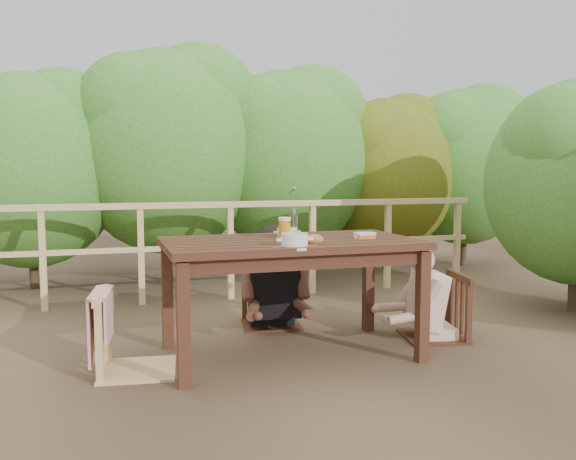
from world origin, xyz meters
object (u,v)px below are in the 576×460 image
object	(u,v)px
chair_far	(271,269)
diner_right	(438,264)
table	(290,299)
bread_roll	(314,240)
woman	(270,248)
chair_left	(136,295)
soup_near	(295,241)
bottle	(294,224)
beer_glass	(285,229)
chair_right	(434,278)
soup_far	(287,233)
butter_tub	(365,236)

from	to	relation	value
chair_far	diner_right	world-z (taller)	diner_right
table	bread_roll	world-z (taller)	bread_roll
woman	diner_right	size ratio (longest dim) A/B	1.12
chair_left	soup_near	world-z (taller)	chair_left
bread_roll	bottle	size ratio (longest dim) A/B	0.56
chair_left	bottle	distance (m)	1.24
chair_far	beer_glass	size ratio (longest dim) A/B	5.69
chair_right	bread_roll	bearing A→B (deg)	-62.99
soup_far	beer_glass	world-z (taller)	beer_glass
chair_left	bread_roll	world-z (taller)	chair_left
chair_left	bottle	size ratio (longest dim) A/B	4.44
woman	bread_roll	bearing A→B (deg)	96.99
diner_right	beer_glass	bearing A→B (deg)	101.75
bread_roll	butter_tub	distance (m)	0.47
beer_glass	butter_tub	world-z (taller)	beer_glass
table	bread_roll	xyz separation A→B (m)	(0.09, -0.25, 0.45)
table	chair_right	world-z (taller)	chair_right
table	diner_right	size ratio (longest dim) A/B	1.50
table	chair_far	size ratio (longest dim) A/B	1.83
chair_left	bread_roll	size ratio (longest dim) A/B	7.92
beer_glass	diner_right	bearing A→B (deg)	0.41
diner_right	soup_near	xyz separation A→B (m)	(-1.33, -0.41, 0.28)
beer_glass	woman	bearing A→B (deg)	81.13
woman	butter_tub	world-z (taller)	woman
butter_tub	chair_right	bearing A→B (deg)	10.96
table	soup_near	xyz separation A→B (m)	(-0.08, -0.34, 0.46)
chair_right	soup_far	xyz separation A→B (m)	(-1.18, 0.12, 0.38)
chair_right	beer_glass	world-z (taller)	beer_glass
bottle	chair_left	bearing A→B (deg)	-171.43
bottle	chair_right	bearing A→B (deg)	-3.64
soup_near	bread_roll	distance (m)	0.20
bottle	butter_tub	size ratio (longest dim) A/B	1.67
woman	soup_near	world-z (taller)	woman
bread_roll	beer_glass	size ratio (longest dim) A/B	0.76
table	soup_near	bearing A→B (deg)	-103.23
chair_far	beer_glass	xyz separation A→B (m)	(-0.12, -0.78, 0.42)
table	soup_far	distance (m)	0.49
bread_roll	woman	bearing A→B (deg)	89.43
soup_near	bottle	xyz separation A→B (m)	(0.16, 0.48, 0.07)
bread_roll	diner_right	bearing A→B (deg)	15.27
table	chair_far	bearing A→B (deg)	83.11
soup_far	bread_roll	size ratio (longest dim) A/B	1.89
butter_tub	soup_far	bearing A→B (deg)	148.00
chair_left	beer_glass	size ratio (longest dim) A/B	6.02
soup_far	bottle	distance (m)	0.10
bottle	beer_glass	bearing A→B (deg)	-140.98
woman	soup_far	distance (m)	0.70
chair_far	soup_near	bearing A→B (deg)	-91.20
chair_left	bottle	xyz separation A→B (m)	(1.15, 0.17, 0.42)
butter_tub	chair_left	bearing A→B (deg)	175.58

